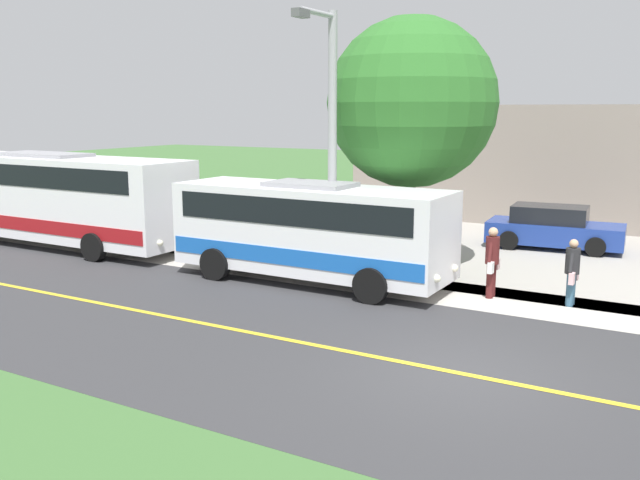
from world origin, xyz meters
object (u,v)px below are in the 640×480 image
Objects in this scene: pedestrian_waiting at (492,260)px; street_light_pole at (330,135)px; transit_bus_rear at (46,194)px; parked_car_near at (553,228)px; shuttle_bus_front at (311,227)px; tree_curbside at (412,103)px; pedestrian_with_bags at (572,270)px; commercial_building at (592,160)px.

street_light_pole is (0.47, -4.38, 3.03)m from pedestrian_waiting.
transit_bus_rear reaches higher than parked_car_near.
tree_curbside reaches higher than shuttle_bus_front.
pedestrian_waiting is 0.25× the size of street_light_pole.
pedestrian_with_bags is 0.36× the size of parked_car_near.
pedestrian_with_bags is at bearing 99.69° from shuttle_bus_front.
pedestrian_waiting is 0.39× the size of parked_car_near.
tree_curbside is (-2.54, 1.27, 0.84)m from street_light_pole.
shuttle_bus_front is 1.09× the size of street_light_pole.
pedestrian_waiting is 7.25m from parked_car_near.
pedestrian_with_bags is 6.62m from tree_curbside.
parked_car_near is 8.99m from commercial_building.
tree_curbside reaches higher than pedestrian_waiting.
parked_car_near is 0.62× the size of tree_curbside.
pedestrian_waiting reaches higher than parked_car_near.
commercial_building is (-16.06, -0.24, 1.45)m from pedestrian_waiting.
tree_curbside is at bearing 150.86° from shuttle_bus_front.
transit_bus_rear is 7.27× the size of pedestrian_with_bags.
transit_bus_rear is 6.60× the size of pedestrian_waiting.
street_light_pole reaches higher than transit_bus_rear.
pedestrian_waiting is at bearing 92.89° from transit_bus_rear.
shuttle_bus_front is 4.38× the size of pedestrian_waiting.
transit_bus_rear is 2.60× the size of parked_car_near.
transit_bus_rear is at bearing -86.60° from pedestrian_with_bags.
shuttle_bus_front reaches higher than parked_car_near.
pedestrian_with_bags is at bearing 96.62° from street_light_pole.
street_light_pole is at bearing -14.05° from commercial_building.
shuttle_bus_front is at bearing -42.27° from street_light_pole.
pedestrian_with_bags is at bearing 97.64° from pedestrian_waiting.
transit_bus_rear reaches higher than pedestrian_with_bags.
pedestrian_with_bags is 16.03m from commercial_building.
street_light_pole is 0.99× the size of tree_curbside.
pedestrian_with_bags is 0.22× the size of tree_curbside.
transit_bus_rear is at bearing -62.68° from parked_car_near.
transit_bus_rear is 17.46m from pedestrian_with_bags.
tree_curbside reaches higher than parked_car_near.
tree_curbside is at bearing 153.38° from street_light_pole.
pedestrian_waiting is at bearing -82.36° from pedestrian_with_bags.
tree_curbside reaches higher than street_light_pole.
transit_bus_rear is (-0.10, -10.78, 0.24)m from shuttle_bus_front.
commercial_building is at bearing -172.37° from pedestrian_with_bags.
shuttle_bus_front reaches higher than pedestrian_waiting.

